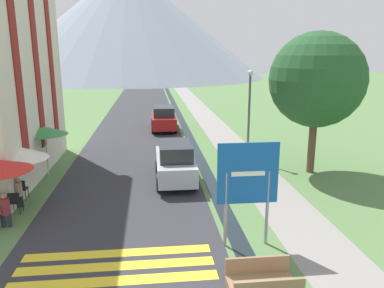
{
  "coord_description": "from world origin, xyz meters",
  "views": [
    {
      "loc": [
        -1.43,
        -6.17,
        5.76
      ],
      "look_at": [
        0.35,
        10.0,
        1.79
      ],
      "focal_mm": 35.0,
      "sensor_mm": 36.0,
      "label": 1
    }
  ],
  "objects_px": {
    "cafe_umbrella_rear_green": "(45,131)",
    "cafe_chair_near_right": "(15,201)",
    "parked_car_far": "(164,118)",
    "road_sign": "(248,181)",
    "footbridge": "(263,283)",
    "streetlamp": "(249,108)",
    "person_standing_terrace": "(18,169)",
    "tree_by_path": "(317,80)",
    "parked_car_near": "(175,162)",
    "cafe_chair_near_left": "(3,201)",
    "cafe_umbrella_middle_white": "(17,153)",
    "person_seated_far": "(18,191)",
    "person_seated_near": "(5,208)",
    "cafe_chair_middle": "(21,188)"
  },
  "relations": [
    {
      "from": "footbridge",
      "to": "parked_car_near",
      "type": "distance_m",
      "value": 8.68
    },
    {
      "from": "parked_car_near",
      "to": "cafe_umbrella_rear_green",
      "type": "relative_size",
      "value": 1.73
    },
    {
      "from": "cafe_chair_near_right",
      "to": "cafe_chair_middle",
      "type": "relative_size",
      "value": 1.0
    },
    {
      "from": "person_seated_near",
      "to": "person_seated_far",
      "type": "relative_size",
      "value": 1.03
    },
    {
      "from": "road_sign",
      "to": "footbridge",
      "type": "xyz_separation_m",
      "value": [
        -0.16,
        -2.33,
        -1.84
      ]
    },
    {
      "from": "parked_car_far",
      "to": "tree_by_path",
      "type": "distance_m",
      "value": 13.72
    },
    {
      "from": "cafe_chair_middle",
      "to": "cafe_chair_near_left",
      "type": "xyz_separation_m",
      "value": [
        -0.21,
        -1.37,
        0.0
      ]
    },
    {
      "from": "road_sign",
      "to": "footbridge",
      "type": "relative_size",
      "value": 1.91
    },
    {
      "from": "person_standing_terrace",
      "to": "tree_by_path",
      "type": "bearing_deg",
      "value": 5.7
    },
    {
      "from": "road_sign",
      "to": "cafe_chair_middle",
      "type": "distance_m",
      "value": 9.33
    },
    {
      "from": "parked_car_near",
      "to": "streetlamp",
      "type": "distance_m",
      "value": 5.53
    },
    {
      "from": "cafe_chair_near_right",
      "to": "cafe_chair_near_left",
      "type": "height_order",
      "value": "same"
    },
    {
      "from": "parked_car_near",
      "to": "cafe_chair_middle",
      "type": "distance_m",
      "value": 6.51
    },
    {
      "from": "cafe_chair_middle",
      "to": "tree_by_path",
      "type": "bearing_deg",
      "value": 36.1
    },
    {
      "from": "parked_car_near",
      "to": "person_seated_near",
      "type": "distance_m",
      "value": 7.27
    },
    {
      "from": "person_seated_far",
      "to": "person_standing_terrace",
      "type": "distance_m",
      "value": 1.76
    },
    {
      "from": "parked_car_near",
      "to": "cafe_chair_middle",
      "type": "relative_size",
      "value": 4.94
    },
    {
      "from": "cafe_umbrella_rear_green",
      "to": "cafe_chair_near_right",
      "type": "bearing_deg",
      "value": -90.67
    },
    {
      "from": "cafe_umbrella_middle_white",
      "to": "tree_by_path",
      "type": "height_order",
      "value": "tree_by_path"
    },
    {
      "from": "cafe_chair_middle",
      "to": "cafe_umbrella_middle_white",
      "type": "xyz_separation_m",
      "value": [
        -0.09,
        0.25,
        1.4
      ]
    },
    {
      "from": "cafe_chair_middle",
      "to": "streetlamp",
      "type": "bearing_deg",
      "value": 50.31
    },
    {
      "from": "cafe_chair_near_right",
      "to": "cafe_umbrella_middle_white",
      "type": "relative_size",
      "value": 0.35
    },
    {
      "from": "streetlamp",
      "to": "footbridge",
      "type": "bearing_deg",
      "value": -102.69
    },
    {
      "from": "cafe_umbrella_middle_white",
      "to": "cafe_chair_near_right",
      "type": "bearing_deg",
      "value": -78.99
    },
    {
      "from": "footbridge",
      "to": "cafe_chair_middle",
      "type": "xyz_separation_m",
      "value": [
        -7.87,
        6.83,
        0.29
      ]
    },
    {
      "from": "footbridge",
      "to": "cafe_umbrella_rear_green",
      "type": "bearing_deg",
      "value": 127.69
    },
    {
      "from": "cafe_umbrella_rear_green",
      "to": "person_standing_terrace",
      "type": "xyz_separation_m",
      "value": [
        -0.64,
        -2.08,
        -1.21
      ]
    },
    {
      "from": "cafe_umbrella_rear_green",
      "to": "person_seated_far",
      "type": "relative_size",
      "value": 2.02
    },
    {
      "from": "person_seated_near",
      "to": "cafe_umbrella_middle_white",
      "type": "bearing_deg",
      "value": 97.78
    },
    {
      "from": "cafe_chair_near_right",
      "to": "tree_by_path",
      "type": "height_order",
      "value": "tree_by_path"
    },
    {
      "from": "parked_car_near",
      "to": "streetlamp",
      "type": "relative_size",
      "value": 0.86
    },
    {
      "from": "person_seated_far",
      "to": "tree_by_path",
      "type": "distance_m",
      "value": 13.79
    },
    {
      "from": "cafe_chair_near_left",
      "to": "cafe_umbrella_middle_white",
      "type": "bearing_deg",
      "value": 97.76
    },
    {
      "from": "road_sign",
      "to": "cafe_chair_near_right",
      "type": "height_order",
      "value": "road_sign"
    },
    {
      "from": "cafe_chair_near_left",
      "to": "person_standing_terrace",
      "type": "xyz_separation_m",
      "value": [
        -0.16,
        2.31,
        0.5
      ]
    },
    {
      "from": "parked_car_far",
      "to": "cafe_umbrella_rear_green",
      "type": "height_order",
      "value": "cafe_umbrella_rear_green"
    },
    {
      "from": "road_sign",
      "to": "tree_by_path",
      "type": "bearing_deg",
      "value": 53.56
    },
    {
      "from": "parked_car_far",
      "to": "streetlamp",
      "type": "xyz_separation_m",
      "value": [
        4.29,
        -8.92,
        2.0
      ]
    },
    {
      "from": "cafe_chair_near_right",
      "to": "footbridge",
      "type": "bearing_deg",
      "value": -16.34
    },
    {
      "from": "road_sign",
      "to": "cafe_umbrella_rear_green",
      "type": "xyz_separation_m",
      "value": [
        -7.76,
        7.51,
        0.16
      ]
    },
    {
      "from": "road_sign",
      "to": "tree_by_path",
      "type": "xyz_separation_m",
      "value": [
        5.0,
        6.77,
        2.45
      ]
    },
    {
      "from": "cafe_umbrella_middle_white",
      "to": "cafe_umbrella_rear_green",
      "type": "relative_size",
      "value": 0.99
    },
    {
      "from": "parked_car_far",
      "to": "streetlamp",
      "type": "bearing_deg",
      "value": -64.33
    },
    {
      "from": "parked_car_far",
      "to": "cafe_chair_near_right",
      "type": "xyz_separation_m",
      "value": [
        -5.96,
        -14.96,
        -0.4
      ]
    },
    {
      "from": "cafe_chair_near_right",
      "to": "cafe_chair_middle",
      "type": "xyz_separation_m",
      "value": [
        -0.22,
        1.36,
        0.0
      ]
    },
    {
      "from": "road_sign",
      "to": "parked_car_near",
      "type": "distance_m",
      "value": 6.52
    },
    {
      "from": "parked_car_near",
      "to": "person_seated_far",
      "type": "bearing_deg",
      "value": -158.69
    },
    {
      "from": "parked_car_far",
      "to": "cafe_umbrella_rear_green",
      "type": "relative_size",
      "value": 1.87
    },
    {
      "from": "cafe_chair_near_left",
      "to": "streetlamp",
      "type": "distance_m",
      "value": 12.5
    },
    {
      "from": "cafe_umbrella_middle_white",
      "to": "parked_car_near",
      "type": "bearing_deg",
      "value": 12.67
    }
  ]
}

